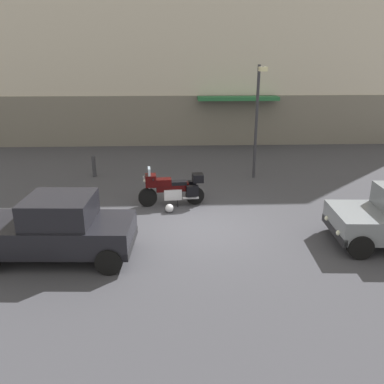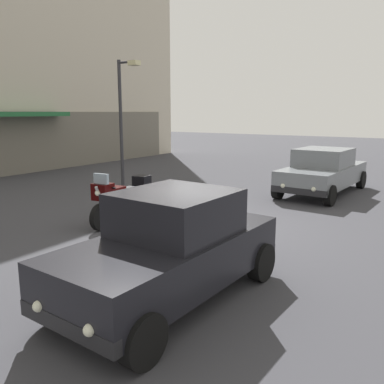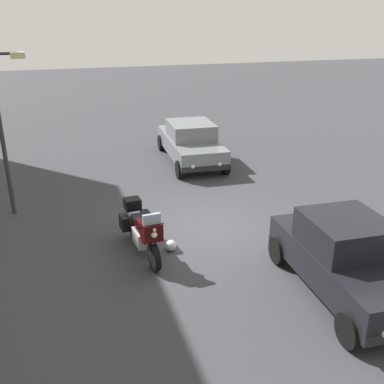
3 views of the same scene
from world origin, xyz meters
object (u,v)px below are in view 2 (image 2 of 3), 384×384
helmet (140,221)px  car_hatchback_near (171,248)px  motorcycle (123,198)px  streetlamp_curbside (124,112)px  car_sedan_far (323,171)px

helmet → car_hatchback_near: (-2.74, -2.95, 0.67)m
motorcycle → streetlamp_curbside: streetlamp_curbside is taller
helmet → car_sedan_far: bearing=-21.2°
car_hatchback_near → car_sedan_far: size_ratio=0.85×
motorcycle → streetlamp_curbside: (3.41, 3.00, 2.17)m
car_hatchback_near → streetlamp_curbside: streetlamp_curbside is taller
motorcycle → helmet: motorcycle is taller
motorcycle → car_sedan_far: (6.57, -3.25, 0.16)m
motorcycle → streetlamp_curbside: size_ratio=0.50×
motorcycle → car_hatchback_near: bearing=46.7°
streetlamp_curbside → car_sedan_far: bearing=-63.1°
car_hatchback_near → streetlamp_curbside: 9.31m
helmet → streetlamp_curbside: size_ratio=0.06×
car_hatchback_near → streetlamp_curbside: bearing=-130.7°
car_sedan_far → streetlamp_curbside: bearing=-59.8°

